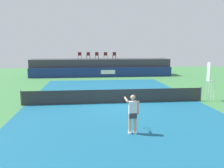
{
  "coord_description": "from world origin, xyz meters",
  "views": [
    {
      "loc": [
        -1.87,
        -15.53,
        3.89
      ],
      "look_at": [
        0.04,
        2.0,
        1.0
      ],
      "focal_mm": 37.37,
      "sensor_mm": 36.0,
      "label": 1
    }
  ],
  "objects_px": {
    "net_post_far": "(201,94)",
    "spectator_chair_left": "(88,55)",
    "tennis_player": "(132,113)",
    "net_post_near": "(21,98)",
    "spectator_chair_center": "(97,55)",
    "umpire_chair": "(209,79)",
    "spectator_chair_right": "(106,55)",
    "spectator_chair_far_right": "(114,55)",
    "spectator_chair_far_left": "(80,55)",
    "tennis_ball": "(110,92)"
  },
  "relations": [
    {
      "from": "spectator_chair_right",
      "to": "spectator_chair_far_right",
      "type": "distance_m",
      "value": 1.15
    },
    {
      "from": "spectator_chair_right",
      "to": "net_post_far",
      "type": "xyz_separation_m",
      "value": [
        5.57,
        -15.28,
        -2.19
      ]
    },
    {
      "from": "spectator_chair_left",
      "to": "net_post_near",
      "type": "bearing_deg",
      "value": -106.67
    },
    {
      "from": "tennis_player",
      "to": "tennis_ball",
      "type": "xyz_separation_m",
      "value": [
        -0.06,
        9.17,
        -0.92
      ]
    },
    {
      "from": "spectator_chair_far_right",
      "to": "net_post_near",
      "type": "relative_size",
      "value": 0.89
    },
    {
      "from": "net_post_far",
      "to": "tennis_ball",
      "type": "height_order",
      "value": "net_post_far"
    },
    {
      "from": "spectator_chair_far_left",
      "to": "spectator_chair_center",
      "type": "distance_m",
      "value": 2.24
    },
    {
      "from": "spectator_chair_far_left",
      "to": "net_post_far",
      "type": "distance_m",
      "value": 18.0
    },
    {
      "from": "spectator_chair_far_left",
      "to": "net_post_far",
      "type": "relative_size",
      "value": 0.89
    },
    {
      "from": "spectator_chair_left",
      "to": "umpire_chair",
      "type": "distance_m",
      "value": 17.42
    },
    {
      "from": "tennis_player",
      "to": "spectator_chair_right",
      "type": "bearing_deg",
      "value": 88.6
    },
    {
      "from": "spectator_chair_left",
      "to": "spectator_chair_right",
      "type": "height_order",
      "value": "same"
    },
    {
      "from": "net_post_near",
      "to": "tennis_player",
      "type": "relative_size",
      "value": 0.56
    },
    {
      "from": "spectator_chair_left",
      "to": "spectator_chair_far_right",
      "type": "height_order",
      "value": "same"
    },
    {
      "from": "spectator_chair_center",
      "to": "spectator_chair_right",
      "type": "distance_m",
      "value": 1.16
    },
    {
      "from": "net_post_near",
      "to": "tennis_player",
      "type": "distance_m",
      "value": 8.5
    },
    {
      "from": "spectator_chair_left",
      "to": "spectator_chair_far_right",
      "type": "distance_m",
      "value": 3.41
    },
    {
      "from": "spectator_chair_left",
      "to": "net_post_near",
      "type": "relative_size",
      "value": 0.89
    },
    {
      "from": "spectator_chair_center",
      "to": "umpire_chair",
      "type": "height_order",
      "value": "spectator_chair_center"
    },
    {
      "from": "spectator_chair_center",
      "to": "net_post_far",
      "type": "height_order",
      "value": "spectator_chair_center"
    },
    {
      "from": "spectator_chair_left",
      "to": "spectator_chair_far_right",
      "type": "relative_size",
      "value": 1.0
    },
    {
      "from": "spectator_chair_right",
      "to": "tennis_ball",
      "type": "height_order",
      "value": "spectator_chair_right"
    },
    {
      "from": "spectator_chair_far_right",
      "to": "spectator_chair_left",
      "type": "bearing_deg",
      "value": 177.92
    },
    {
      "from": "tennis_player",
      "to": "tennis_ball",
      "type": "distance_m",
      "value": 9.21
    },
    {
      "from": "umpire_chair",
      "to": "net_post_near",
      "type": "distance_m",
      "value": 13.03
    },
    {
      "from": "tennis_player",
      "to": "umpire_chair",
      "type": "bearing_deg",
      "value": 40.41
    },
    {
      "from": "tennis_player",
      "to": "spectator_chair_far_left",
      "type": "bearing_deg",
      "value": 97.75
    },
    {
      "from": "spectator_chair_right",
      "to": "tennis_player",
      "type": "bearing_deg",
      "value": -91.4
    },
    {
      "from": "tennis_player",
      "to": "spectator_chair_left",
      "type": "bearing_deg",
      "value": 94.83
    },
    {
      "from": "spectator_chair_center",
      "to": "spectator_chair_right",
      "type": "height_order",
      "value": "same"
    },
    {
      "from": "spectator_chair_far_left",
      "to": "spectator_chair_right",
      "type": "relative_size",
      "value": 1.0
    },
    {
      "from": "spectator_chair_right",
      "to": "net_post_far",
      "type": "height_order",
      "value": "spectator_chair_right"
    },
    {
      "from": "spectator_chair_center",
      "to": "spectator_chair_right",
      "type": "relative_size",
      "value": 1.0
    },
    {
      "from": "net_post_far",
      "to": "spectator_chair_left",
      "type": "bearing_deg",
      "value": 117.3
    },
    {
      "from": "spectator_chair_far_left",
      "to": "spectator_chair_left",
      "type": "xyz_separation_m",
      "value": [
        1.11,
        -0.25,
        0.0
      ]
    },
    {
      "from": "tennis_player",
      "to": "tennis_ball",
      "type": "height_order",
      "value": "tennis_player"
    },
    {
      "from": "spectator_chair_far_left",
      "to": "tennis_ball",
      "type": "height_order",
      "value": "spectator_chair_far_left"
    },
    {
      "from": "umpire_chair",
      "to": "tennis_ball",
      "type": "xyz_separation_m",
      "value": [
        -6.73,
        3.49,
        -1.55
      ]
    },
    {
      "from": "net_post_far",
      "to": "tennis_ball",
      "type": "distance_m",
      "value": 7.08
    },
    {
      "from": "net_post_far",
      "to": "spectator_chair_far_left",
      "type": "bearing_deg",
      "value": 120.11
    },
    {
      "from": "net_post_near",
      "to": "tennis_player",
      "type": "height_order",
      "value": "tennis_player"
    },
    {
      "from": "spectator_chair_far_left",
      "to": "umpire_chair",
      "type": "relative_size",
      "value": 0.32
    },
    {
      "from": "net_post_near",
      "to": "tennis_ball",
      "type": "xyz_separation_m",
      "value": [
        6.26,
        3.49,
        -0.46
      ]
    },
    {
      "from": "spectator_chair_far_left",
      "to": "spectator_chair_left",
      "type": "height_order",
      "value": "same"
    },
    {
      "from": "spectator_chair_left",
      "to": "umpire_chair",
      "type": "xyz_separation_m",
      "value": [
        8.44,
        -15.2,
        -1.11
      ]
    },
    {
      "from": "umpire_chair",
      "to": "spectator_chair_right",
      "type": "bearing_deg",
      "value": 111.97
    },
    {
      "from": "umpire_chair",
      "to": "net_post_near",
      "type": "height_order",
      "value": "umpire_chair"
    },
    {
      "from": "net_post_far",
      "to": "spectator_chair_center",
      "type": "bearing_deg",
      "value": 113.86
    },
    {
      "from": "spectator_chair_far_left",
      "to": "tennis_ball",
      "type": "distance_m",
      "value": 12.57
    },
    {
      "from": "spectator_chair_right",
      "to": "spectator_chair_far_right",
      "type": "height_order",
      "value": "same"
    }
  ]
}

